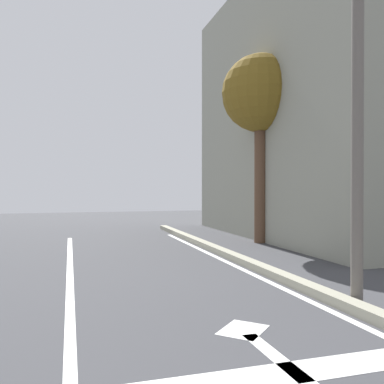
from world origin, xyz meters
TOP-DOWN VIEW (x-y plane):
  - lane_line_center at (0.12, 6.00)m, footprint 0.12×20.00m
  - stop_bar at (1.80, 5.67)m, footprint 3.36×0.40m
  - lane_arrow_stem at (1.97, 5.91)m, footprint 0.16×1.40m
  - lane_arrow_head at (1.97, 6.76)m, footprint 0.71×0.71m
  - traffic_signal_mast at (2.62, 7.17)m, footprint 5.07×0.34m
  - roadside_tree at (5.40, 13.32)m, footprint 2.24×2.24m

SIDE VIEW (x-z plane):
  - lane_line_center at x=0.12m, z-range 0.00..0.01m
  - stop_bar at x=1.80m, z-range 0.00..0.01m
  - lane_arrow_stem at x=1.97m, z-range 0.00..0.01m
  - lane_arrow_head at x=1.97m, z-range 0.00..0.01m
  - traffic_signal_mast at x=2.62m, z-range 0.97..5.96m
  - roadside_tree at x=5.40m, z-range 1.50..6.94m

